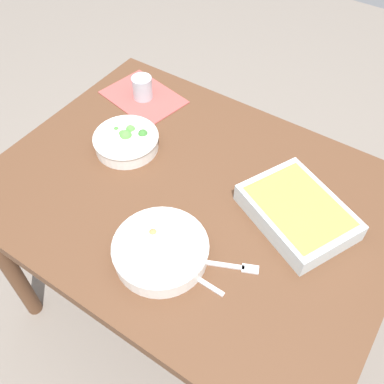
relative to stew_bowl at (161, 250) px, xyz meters
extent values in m
plane|color=slate|center=(-0.06, 0.23, -0.77)|extent=(6.00, 6.00, 0.00)
cube|color=brown|center=(-0.06, 0.23, -0.05)|extent=(1.20, 0.90, 0.04)
cylinder|color=brown|center=(-0.60, -0.16, -0.42)|extent=(0.06, 0.06, 0.70)
cylinder|color=brown|center=(-0.60, 0.62, -0.42)|extent=(0.06, 0.06, 0.70)
cylinder|color=brown|center=(0.48, 0.62, -0.42)|extent=(0.06, 0.06, 0.70)
cube|color=#B24C47|center=(-0.45, 0.51, -0.03)|extent=(0.31, 0.25, 0.00)
cylinder|color=white|center=(0.00, 0.00, 0.00)|extent=(0.25, 0.25, 0.05)
torus|color=white|center=(0.00, 0.00, 0.02)|extent=(0.25, 0.25, 0.01)
cylinder|color=#B2844C|center=(0.00, 0.00, 0.00)|extent=(0.20, 0.20, 0.03)
sphere|color=#B2844C|center=(-0.04, 0.02, 0.02)|extent=(0.02, 0.02, 0.02)
sphere|color=silver|center=(0.06, 0.01, 0.01)|extent=(0.01, 0.01, 0.01)
sphere|color=#C66633|center=(-0.01, 0.04, 0.01)|extent=(0.01, 0.01, 0.01)
cylinder|color=white|center=(-0.34, 0.27, -0.01)|extent=(0.20, 0.20, 0.05)
torus|color=white|center=(-0.34, 0.27, 0.01)|extent=(0.21, 0.21, 0.01)
cylinder|color=#8CB272|center=(-0.34, 0.27, 0.00)|extent=(0.17, 0.17, 0.02)
sphere|color=#569E42|center=(-0.35, 0.28, 0.01)|extent=(0.03, 0.03, 0.03)
sphere|color=#569E42|center=(-0.35, 0.31, 0.01)|extent=(0.03, 0.03, 0.03)
sphere|color=#3D7A33|center=(-0.30, 0.31, 0.01)|extent=(0.03, 0.03, 0.03)
sphere|color=#569E42|center=(-0.34, 0.28, 0.01)|extent=(0.03, 0.03, 0.03)
sphere|color=#478C38|center=(-0.39, 0.28, 0.01)|extent=(0.02, 0.02, 0.02)
sphere|color=#569E42|center=(-0.34, 0.27, 0.01)|extent=(0.03, 0.03, 0.03)
sphere|color=#569E42|center=(-0.34, 0.27, 0.02)|extent=(0.04, 0.04, 0.04)
cube|color=silver|center=(0.24, 0.31, 0.00)|extent=(0.37, 0.33, 0.06)
cube|color=gold|center=(0.24, 0.31, 0.01)|extent=(0.32, 0.29, 0.04)
cylinder|color=#B2BCC6|center=(-0.45, 0.51, 0.01)|extent=(0.07, 0.07, 0.08)
cylinder|color=black|center=(-0.45, 0.51, 0.00)|extent=(0.06, 0.06, 0.05)
cube|color=silver|center=(0.13, 0.00, -0.03)|extent=(0.14, 0.02, 0.01)
ellipsoid|color=silver|center=(0.04, 0.00, -0.03)|extent=(0.04, 0.03, 0.01)
cube|color=silver|center=(0.14, 0.06, -0.03)|extent=(0.13, 0.07, 0.01)
cube|color=silver|center=(0.21, 0.10, -0.03)|extent=(0.05, 0.04, 0.01)
camera|label=1|loc=(0.40, -0.46, 0.95)|focal=40.48mm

